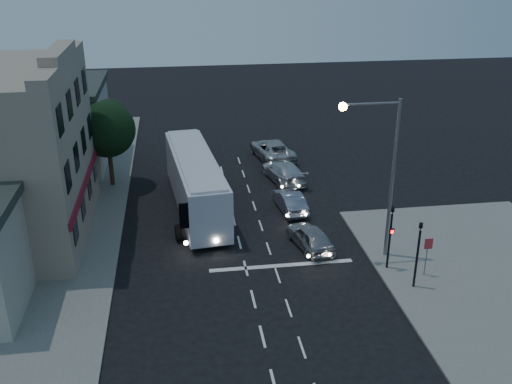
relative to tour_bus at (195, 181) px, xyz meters
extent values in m
plane|color=black|center=(2.29, -10.07, -2.02)|extent=(120.00, 120.00, 0.00)
cube|color=slate|center=(-10.71, -2.07, -1.96)|extent=(12.00, 50.00, 0.12)
cube|color=silver|center=(2.29, -17.07, -2.02)|extent=(0.12, 1.60, 0.01)
cube|color=silver|center=(2.29, -14.07, -2.02)|extent=(0.12, 1.60, 0.01)
cube|color=silver|center=(2.29, -11.07, -2.02)|extent=(0.12, 1.60, 0.01)
cube|color=silver|center=(2.29, -8.07, -2.02)|extent=(0.12, 1.60, 0.01)
cube|color=silver|center=(2.29, -5.07, -2.02)|extent=(0.12, 1.60, 0.01)
cube|color=silver|center=(2.29, -2.07, -2.02)|extent=(0.12, 1.60, 0.01)
cube|color=silver|center=(2.29, 0.93, -2.02)|extent=(0.12, 1.60, 0.01)
cube|color=silver|center=(2.29, 3.93, -2.02)|extent=(0.12, 1.60, 0.01)
cube|color=silver|center=(2.29, 6.93, -2.02)|extent=(0.12, 1.60, 0.01)
cube|color=silver|center=(3.89, -15.07, -2.02)|extent=(0.10, 1.50, 0.01)
cube|color=silver|center=(3.89, -12.07, -2.02)|extent=(0.10, 1.50, 0.01)
cube|color=silver|center=(3.89, -9.07, -2.02)|extent=(0.10, 1.50, 0.01)
cube|color=silver|center=(3.89, -6.07, -2.02)|extent=(0.10, 1.50, 0.01)
cube|color=silver|center=(3.89, -3.07, -2.02)|extent=(0.10, 1.50, 0.01)
cube|color=silver|center=(3.89, -0.07, -2.02)|extent=(0.10, 1.50, 0.01)
cube|color=silver|center=(3.89, 2.93, -2.02)|extent=(0.10, 1.50, 0.01)
cube|color=silver|center=(3.89, 5.93, -2.02)|extent=(0.10, 1.50, 0.01)
cube|color=silver|center=(3.89, 8.93, -2.02)|extent=(0.10, 1.50, 0.01)
cube|color=silver|center=(4.29, -8.07, -2.02)|extent=(8.00, 0.35, 0.01)
cube|color=silver|center=(0.00, 0.00, -0.05)|extent=(3.80, 12.38, 3.25)
cube|color=silver|center=(0.00, 0.00, 1.63)|extent=(3.35, 11.93, 0.18)
cube|color=black|center=(0.00, -6.04, 0.46)|extent=(2.33, 0.37, 1.52)
cube|color=black|center=(1.28, 0.51, 0.61)|extent=(1.10, 10.10, 0.91)
cube|color=black|center=(-1.28, 0.51, 0.61)|extent=(1.10, 10.10, 0.91)
cube|color=maroon|center=(1.29, 1.01, -0.50)|extent=(0.61, 5.56, 1.42)
cube|color=maroon|center=(-1.29, 1.01, -0.50)|extent=(0.61, 5.56, 1.42)
cylinder|color=black|center=(-1.27, -4.26, -1.52)|extent=(0.46, 1.05, 1.02)
cylinder|color=black|center=(1.27, -4.26, -1.52)|extent=(0.46, 1.05, 1.02)
cylinder|color=black|center=(-1.27, 2.54, -1.52)|extent=(0.46, 1.05, 1.02)
cylinder|color=black|center=(1.27, 2.54, -1.52)|extent=(0.46, 1.05, 1.02)
cylinder|color=black|center=(-1.27, 4.26, -1.52)|extent=(0.46, 1.05, 1.02)
cylinder|color=black|center=(1.27, 4.26, -1.52)|extent=(0.46, 1.05, 1.02)
cylinder|color=#FFF2CC|center=(-0.86, -6.11, -1.26)|extent=(0.27, 0.08, 0.26)
cylinder|color=#FFF2CC|center=(0.86, -6.11, -1.26)|extent=(0.27, 0.08, 0.26)
imported|color=#9F9FA3|center=(6.31, -6.27, -1.34)|extent=(2.46, 4.30, 1.38)
imported|color=gray|center=(6.14, -1.09, -1.36)|extent=(1.81, 4.15, 1.33)
imported|color=silver|center=(6.69, 4.13, -1.29)|extent=(3.11, 5.41, 1.48)
imported|color=#B5B5B5|center=(6.69, 9.03, -1.25)|extent=(3.44, 5.93, 1.55)
cylinder|color=black|center=(9.89, -9.27, -0.30)|extent=(0.12, 0.12, 3.20)
imported|color=black|center=(9.89, -9.27, 1.75)|extent=(0.15, 0.18, 0.90)
cube|color=black|center=(9.89, -9.45, 0.40)|extent=(0.25, 0.12, 0.30)
cube|color=#FF0C0C|center=(9.89, -9.52, 0.40)|extent=(0.16, 0.02, 0.18)
cylinder|color=black|center=(10.59, -11.27, -0.30)|extent=(0.12, 0.12, 3.20)
imported|color=black|center=(10.59, -11.27, 1.75)|extent=(0.18, 0.15, 0.90)
cylinder|color=slate|center=(11.59, -10.27, -0.90)|extent=(0.06, 0.06, 2.00)
cube|color=#B4272F|center=(11.59, -10.34, 0.00)|extent=(0.45, 0.03, 0.60)
cylinder|color=slate|center=(10.29, -7.87, 2.60)|extent=(0.20, 0.20, 9.00)
cylinder|color=slate|center=(8.79, -7.87, 6.90)|extent=(3.00, 0.12, 0.12)
sphere|color=#FFBF59|center=(7.29, -7.87, 6.80)|extent=(0.44, 0.44, 0.44)
cube|color=tan|center=(-7.21, -2.07, 8.35)|extent=(1.00, 12.00, 0.50)
cube|color=tan|center=(-7.21, -2.07, 8.85)|extent=(1.00, 6.00, 0.50)
cube|color=maroon|center=(-6.66, -2.07, 1.10)|extent=(0.15, 12.00, 0.50)
cube|color=black|center=(-6.69, -6.57, 0.30)|extent=(0.06, 1.30, 1.50)
cube|color=black|center=(-6.69, -3.57, 0.30)|extent=(0.06, 1.30, 1.50)
cube|color=black|center=(-6.69, -0.57, 0.30)|extent=(0.06, 1.30, 1.50)
cube|color=black|center=(-6.69, 2.43, 0.30)|extent=(0.06, 1.30, 1.50)
cube|color=black|center=(-6.69, -6.57, 3.30)|extent=(0.06, 1.30, 1.50)
cube|color=black|center=(-6.69, -3.57, 3.30)|extent=(0.06, 1.30, 1.50)
cube|color=black|center=(-6.69, -0.57, 3.30)|extent=(0.06, 1.30, 1.50)
cube|color=black|center=(-6.69, 2.43, 3.30)|extent=(0.06, 1.30, 1.50)
cube|color=black|center=(-6.69, -6.57, 6.30)|extent=(0.06, 1.30, 1.50)
cube|color=black|center=(-6.69, -3.57, 6.30)|extent=(0.06, 1.30, 1.50)
cube|color=black|center=(-6.69, -0.57, 6.30)|extent=(0.06, 1.30, 1.50)
cube|color=black|center=(-6.69, 2.43, 6.30)|extent=(0.06, 1.30, 1.50)
cube|color=#B3A892|center=(-11.21, 9.93, 1.10)|extent=(9.00, 9.00, 6.00)
cube|color=#2D3531|center=(-11.21, 9.93, 4.35)|extent=(9.40, 9.40, 0.50)
cylinder|color=black|center=(-5.91, 4.93, -0.50)|extent=(0.32, 0.32, 2.80)
sphere|color=black|center=(-5.91, 4.93, 2.30)|extent=(4.00, 4.00, 4.00)
sphere|color=#173219|center=(-5.71, 5.53, 3.00)|extent=(2.60, 2.60, 2.60)
sphere|color=black|center=(-6.21, 4.33, 2.70)|extent=(2.40, 2.40, 2.40)
camera|label=1|loc=(-0.99, -34.84, 14.18)|focal=40.00mm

